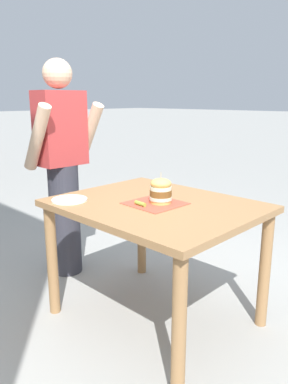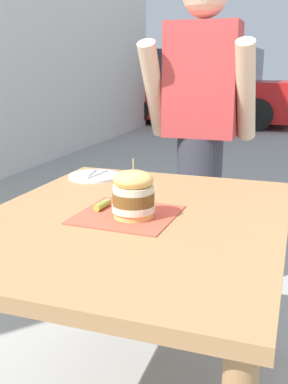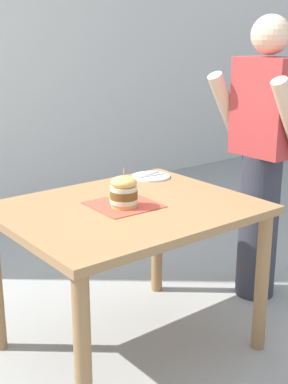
% 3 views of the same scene
% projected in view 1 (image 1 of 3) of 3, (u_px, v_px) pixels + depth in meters
% --- Properties ---
extents(ground_plane, '(80.00, 80.00, 0.00)m').
position_uv_depth(ground_plane, '(155.00, 317.00, 2.47)').
color(ground_plane, '#9E9E99').
extents(patio_table, '(0.96, 1.19, 0.79)m').
position_uv_depth(patio_table, '(156.00, 221.00, 2.30)').
color(patio_table, '#9E7247').
rests_on(patio_table, ground).
extents(serving_paper, '(0.32, 0.32, 0.00)m').
position_uv_depth(serving_paper, '(155.00, 203.00, 2.25)').
color(serving_paper, '#D64C38').
rests_on(serving_paper, patio_table).
extents(sandwich, '(0.14, 0.14, 0.19)m').
position_uv_depth(sandwich, '(161.00, 191.00, 2.24)').
color(sandwich, '#E5B25B').
rests_on(sandwich, serving_paper).
extents(pickle_spear, '(0.03, 0.08, 0.02)m').
position_uv_depth(pickle_spear, '(140.00, 204.00, 2.20)').
color(pickle_spear, '#8EA83D').
rests_on(pickle_spear, serving_paper).
extents(side_plate_with_forks, '(0.22, 0.22, 0.02)m').
position_uv_depth(side_plate_with_forks, '(70.00, 200.00, 2.32)').
color(side_plate_with_forks, white).
rests_on(side_plate_with_forks, patio_table).
extents(diner_across_table, '(0.55, 0.35, 1.69)m').
position_uv_depth(diner_across_table, '(62.00, 167.00, 2.92)').
color(diner_across_table, '#33333D').
rests_on(diner_across_table, ground).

